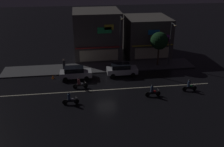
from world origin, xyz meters
TOP-DOWN VIEW (x-y plane):
  - ground_plane at (0.00, 0.00)m, footprint 140.00×140.00m
  - lane_divider_stripe at (0.00, 0.00)m, footprint 27.28×0.16m
  - sidewalk_far at (0.00, 7.37)m, footprint 28.72×4.03m
  - storefront_left_block at (0.00, 13.21)m, footprint 7.58×7.81m
  - storefront_center_block at (8.62, 13.08)m, footprint 7.09×7.56m
  - streetlamp_west at (3.01, 6.96)m, footprint 0.44×1.64m
  - streetlamp_mid at (10.55, 6.66)m, footprint 0.44×1.64m
  - pedestrian_on_sidewalk at (-5.34, 6.49)m, footprint 0.39×0.39m
  - street_tree at (8.90, 7.06)m, footprint 2.64×2.64m
  - parked_car_near_kerb at (2.76, 4.31)m, footprint 4.30×1.98m
  - parked_car_trailing at (-3.74, 4.02)m, footprint 4.30×1.98m
  - motorcycle_lead at (5.33, -2.39)m, footprint 1.90×0.60m
  - motorcycle_following at (10.26, -1.63)m, footprint 1.90×0.60m
  - motorcycle_opposite_lane at (-4.37, -2.94)m, footprint 1.90×0.60m
  - motorcycle_trailing_far at (-3.21, 0.90)m, footprint 1.90×0.60m
  - traffic_cone at (-6.84, 4.35)m, footprint 0.36×0.36m

SIDE VIEW (x-z plane):
  - ground_plane at x=0.00m, z-range 0.00..0.00m
  - lane_divider_stripe at x=0.00m, z-range 0.00..0.01m
  - sidewalk_far at x=0.00m, z-range 0.00..0.14m
  - traffic_cone at x=-6.84m, z-range 0.00..0.55m
  - motorcycle_lead at x=5.33m, z-range -0.13..1.39m
  - motorcycle_following at x=10.26m, z-range -0.13..1.39m
  - motorcycle_opposite_lane at x=-4.37m, z-range -0.13..1.39m
  - motorcycle_trailing_far at x=-3.21m, z-range -0.13..1.39m
  - parked_car_near_kerb at x=2.76m, z-range 0.03..1.70m
  - parked_car_trailing at x=-3.74m, z-range 0.03..1.70m
  - pedestrian_on_sidewalk at x=-5.34m, z-range 0.07..1.92m
  - storefront_center_block at x=8.62m, z-range 0.00..6.39m
  - storefront_left_block at x=0.00m, z-range 0.00..7.68m
  - street_tree at x=8.90m, z-range 1.39..6.57m
  - streetlamp_mid at x=10.55m, z-range 0.77..7.38m
  - streetlamp_west at x=3.01m, z-range 0.79..8.47m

